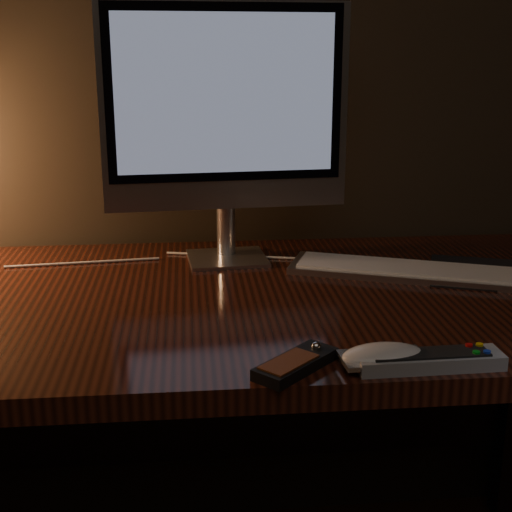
{
  "coord_description": "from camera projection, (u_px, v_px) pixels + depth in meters",
  "views": [
    {
      "loc": [
        -0.06,
        0.63,
        1.18
      ],
      "look_at": [
        0.05,
        1.73,
        0.86
      ],
      "focal_mm": 50.0,
      "sensor_mm": 36.0,
      "label": 1
    }
  ],
  "objects": [
    {
      "name": "desk",
      "position": [
        221.0,
        345.0,
        1.4
      ],
      "size": [
        1.6,
        0.75,
        0.75
      ],
      "color": "#3D170E",
      "rests_on": "ground"
    },
    {
      "name": "monitor",
      "position": [
        226.0,
        113.0,
        1.42
      ],
      "size": [
        0.5,
        0.16,
        0.52
      ],
      "rotation": [
        0.0,
        0.0,
        0.08
      ],
      "color": "silver",
      "rests_on": "desk"
    },
    {
      "name": "keyboard",
      "position": [
        407.0,
        270.0,
        1.41
      ],
      "size": [
        0.48,
        0.29,
        0.02
      ],
      "primitive_type": "cube",
      "rotation": [
        0.0,
        0.0,
        -0.37
      ],
      "color": "silver",
      "rests_on": "desk"
    },
    {
      "name": "mousepad",
      "position": [
        501.0,
        275.0,
        1.41
      ],
      "size": [
        0.33,
        0.3,
        0.0
      ],
      "primitive_type": "cube",
      "rotation": [
        0.0,
        0.0,
        -0.34
      ],
      "color": "black",
      "rests_on": "desk"
    },
    {
      "name": "mouse",
      "position": [
        383.0,
        359.0,
        1.0
      ],
      "size": [
        0.12,
        0.07,
        0.02
      ],
      "primitive_type": "ellipsoid",
      "rotation": [
        0.0,
        0.0,
        0.07
      ],
      "color": "white",
      "rests_on": "desk"
    },
    {
      "name": "media_remote",
      "position": [
        296.0,
        363.0,
        0.99
      ],
      "size": [
        0.13,
        0.13,
        0.03
      ],
      "rotation": [
        0.0,
        0.0,
        0.77
      ],
      "color": "black",
      "rests_on": "desk"
    },
    {
      "name": "tv_remote",
      "position": [
        429.0,
        360.0,
        1.0
      ],
      "size": [
        0.21,
        0.06,
        0.03
      ],
      "rotation": [
        0.0,
        0.0,
        0.02
      ],
      "color": "#989B9D",
      "rests_on": "desk"
    },
    {
      "name": "cable",
      "position": [
        159.0,
        261.0,
        1.5
      ],
      "size": [
        0.61,
        0.07,
        0.01
      ],
      "primitive_type": "cylinder",
      "rotation": [
        0.0,
        1.57,
        -0.11
      ],
      "color": "white",
      "rests_on": "desk"
    }
  ]
}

